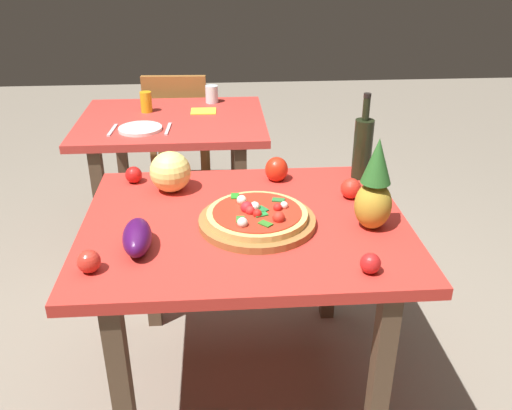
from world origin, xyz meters
TOP-DOWN VIEW (x-y plane):
  - ground_plane at (0.00, 0.00)m, footprint 10.00×10.00m
  - display_table at (0.00, 0.00)m, footprint 1.12×0.91m
  - background_table at (-0.33, 1.20)m, footprint 1.00×0.81m
  - dining_chair at (-0.35, 1.83)m, footprint 0.42×0.42m
  - pizza_board at (0.04, -0.04)m, footprint 0.40×0.40m
  - pizza at (0.04, -0.04)m, footprint 0.34×0.34m
  - wine_bottle at (0.49, 0.34)m, footprint 0.08×0.08m
  - pineapple_left at (0.42, -0.08)m, footprint 0.12×0.12m
  - melon at (-0.27, 0.26)m, footprint 0.16×0.16m
  - bell_pepper at (0.15, 0.34)m, footprint 0.09×0.09m
  - eggplant at (-0.35, -0.17)m, footprint 0.10×0.21m
  - tomato_at_corner at (-0.47, -0.29)m, footprint 0.07×0.07m
  - tomato_beside_pepper at (0.35, -0.36)m, footprint 0.06×0.06m
  - tomato_near_board at (-0.43, 0.35)m, footprint 0.07×0.07m
  - tomato_by_bottle at (0.41, 0.15)m, footprint 0.08×0.08m
  - drinking_glass_juice at (-0.48, 1.33)m, footprint 0.06×0.06m
  - drinking_glass_water at (-0.11, 1.49)m, footprint 0.07×0.07m
  - dinner_plate at (-0.48, 1.01)m, footprint 0.22×0.22m
  - fork_utensil at (-0.62, 1.01)m, footprint 0.03×0.18m
  - knife_utensil at (-0.34, 1.01)m, footprint 0.03×0.18m
  - napkin_folded at (-0.16, 1.31)m, footprint 0.14×0.12m

SIDE VIEW (x-z plane):
  - ground_plane at x=0.00m, z-range 0.00..0.00m
  - dining_chair at x=-0.35m, z-range 0.06..0.91m
  - background_table at x=-0.33m, z-range 0.26..1.01m
  - display_table at x=0.00m, z-range 0.28..1.02m
  - napkin_folded at x=-0.16m, z-range 0.74..0.75m
  - fork_utensil at x=-0.62m, z-range 0.74..0.75m
  - knife_utensil at x=-0.34m, z-range 0.74..0.75m
  - dinner_plate at x=-0.48m, z-range 0.74..0.76m
  - pizza_board at x=0.04m, z-range 0.74..0.77m
  - tomato_beside_pepper at x=0.35m, z-range 0.74..0.80m
  - tomato_near_board at x=-0.43m, z-range 0.74..0.81m
  - tomato_at_corner at x=-0.47m, z-range 0.74..0.81m
  - tomato_by_bottle at x=0.41m, z-range 0.74..0.82m
  - pizza at x=0.04m, z-range 0.75..0.81m
  - eggplant at x=-0.35m, z-range 0.74..0.83m
  - bell_pepper at x=0.15m, z-range 0.74..0.84m
  - drinking_glass_water at x=-0.11m, z-range 0.74..0.84m
  - drinking_glass_juice at x=-0.48m, z-range 0.74..0.86m
  - melon at x=-0.27m, z-range 0.74..0.90m
  - wine_bottle at x=0.49m, z-range 0.70..1.05m
  - pineapple_left at x=0.42m, z-range 0.73..1.04m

